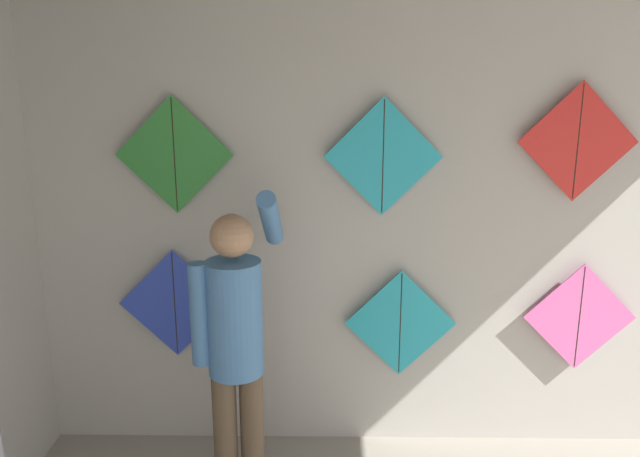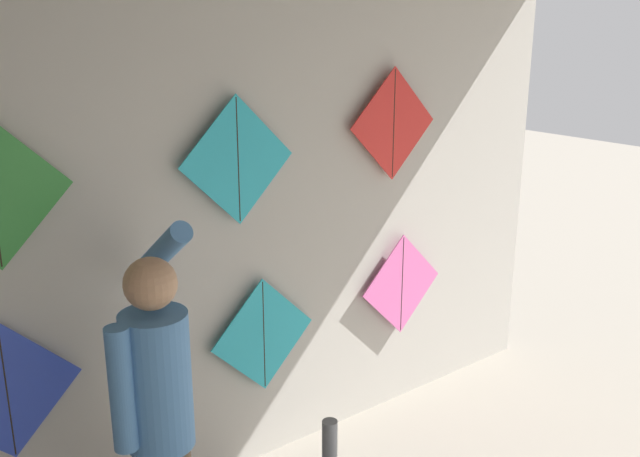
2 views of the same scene
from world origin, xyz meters
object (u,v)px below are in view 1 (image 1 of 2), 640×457
(kite_0, at_px, (175,304))
(kite_1, at_px, (400,323))
(kite_3, at_px, (174,155))
(kite_5, at_px, (578,142))
(kite_4, at_px, (383,157))
(shopkeeper, at_px, (236,338))
(kite_2, at_px, (579,317))

(kite_0, height_order, kite_1, kite_0)
(kite_3, bearing_deg, kite_5, 0.00)
(kite_0, height_order, kite_4, kite_4)
(kite_3, distance_m, kite_4, 1.20)
(shopkeeper, bearing_deg, kite_2, 4.34)
(kite_0, relative_size, kite_5, 1.00)
(kite_2, xyz_separation_m, kite_4, (-1.22, 0.00, 0.98))
(kite_0, xyz_separation_m, kite_2, (2.47, 0.00, -0.08))
(kite_0, height_order, kite_3, kite_3)
(shopkeeper, relative_size, kite_1, 2.58)
(kite_1, height_order, kite_5, kite_5)
(kite_3, xyz_separation_m, kite_5, (2.30, 0.00, 0.08))
(shopkeeper, relative_size, kite_0, 2.58)
(kite_2, bearing_deg, kite_3, 180.00)
(kite_1, bearing_deg, kite_5, 0.00)
(kite_0, height_order, kite_5, kite_5)
(kite_1, relative_size, kite_2, 1.00)
(shopkeeper, distance_m, kite_4, 1.31)
(kite_2, xyz_separation_m, kite_5, (-0.12, 0.00, 1.07))
(kite_1, bearing_deg, kite_0, 180.00)
(kite_5, bearing_deg, shopkeeper, -162.75)
(kite_2, xyz_separation_m, kite_3, (-2.42, 0.00, 0.99))
(kite_1, distance_m, kite_2, 1.09)
(shopkeeper, xyz_separation_m, kite_4, (0.79, 0.59, 0.86))
(shopkeeper, height_order, kite_2, shopkeeper)
(shopkeeper, bearing_deg, kite_5, 5.31)
(kite_1, xyz_separation_m, kite_3, (-1.33, 0.00, 1.04))
(shopkeeper, xyz_separation_m, kite_2, (2.01, 0.59, -0.12))
(kite_1, distance_m, kite_5, 1.48)
(kite_2, relative_size, kite_5, 1.00)
(shopkeeper, relative_size, kite_2, 2.58)
(shopkeeper, distance_m, kite_1, 1.11)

